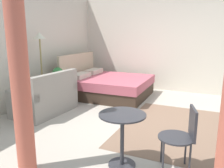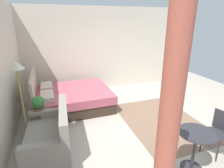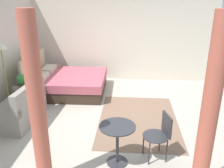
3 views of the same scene
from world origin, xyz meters
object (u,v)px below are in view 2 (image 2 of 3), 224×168
couch (51,137)px  vase (39,105)px  potted_plant (38,104)px  cafe_chair_near_window (219,129)px  nightstand (42,121)px  bed (71,98)px  floor_lamp (19,82)px  balcony_table (195,144)px

couch → vase: couch is taller
potted_plant → cafe_chair_near_window: 3.58m
couch → nightstand: size_ratio=2.60×
bed → floor_lamp: size_ratio=1.23×
balcony_table → floor_lamp: bearing=58.5°
bed → balcony_table: 3.45m
couch → cafe_chair_near_window: (-1.02, -2.94, 0.20)m
vase → floor_lamp: (-0.49, 0.24, 0.72)m
potted_plant → balcony_table: bearing=-128.2°
vase → cafe_chair_near_window: cafe_chair_near_window is taller
bed → vase: 1.24m
bed → vase: bed is taller
cafe_chair_near_window → vase: bearing=58.5°
nightstand → potted_plant: bearing=170.2°
nightstand → vase: (0.12, 0.02, 0.33)m
floor_lamp → couch: bearing=-133.4°
bed → cafe_chair_near_window: bearing=-140.3°
couch → floor_lamp: floor_lamp is taller
potted_plant → floor_lamp: 0.71m
bed → floor_lamp: 2.02m
balcony_table → couch: bearing=61.3°
nightstand → floor_lamp: 1.15m
bed → potted_plant: (-1.13, 0.78, 0.41)m
vase → floor_lamp: size_ratio=0.09×
vase → bed: bearing=-41.0°
floor_lamp → cafe_chair_near_window: floor_lamp is taller
balcony_table → cafe_chair_near_window: cafe_chair_near_window is taller
potted_plant → vase: bearing=1.3°
vase → balcony_table: (-2.13, -2.43, -0.10)m
nightstand → cafe_chair_near_window: size_ratio=0.64×
potted_plant → floor_lamp: size_ratio=0.22×
nightstand → cafe_chair_near_window: cafe_chair_near_window is taller
bed → balcony_table: bed is taller
bed → vase: (-0.91, 0.79, 0.30)m
bed → potted_plant: bed is taller
couch → floor_lamp: (0.42, 0.44, 1.01)m
vase → floor_lamp: 0.91m
bed → balcony_table: (-3.03, -1.64, 0.20)m
floor_lamp → vase: bearing=-26.4°
floor_lamp → bed: bearing=-36.4°
couch → floor_lamp: size_ratio=0.80×
potted_plant → floor_lamp: (-0.27, 0.25, 0.61)m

